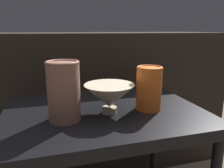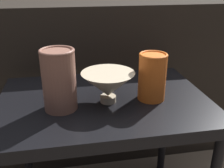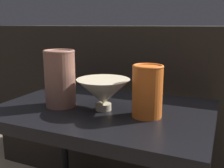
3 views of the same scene
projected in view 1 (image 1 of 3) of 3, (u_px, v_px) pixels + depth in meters
name	position (u px, v px, depth m)	size (l,w,h in m)	color
table	(105.00, 126.00, 0.83)	(0.73, 0.51, 0.56)	black
couch_backdrop	(83.00, 100.00, 1.39)	(1.73, 0.50, 0.83)	black
bowl	(109.00, 96.00, 0.78)	(0.18, 0.18, 0.11)	#C1B293
vase_textured_left	(64.00, 91.00, 0.71)	(0.11, 0.11, 0.20)	brown
vase_colorful_right	(149.00, 88.00, 0.81)	(0.10, 0.10, 0.16)	orange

